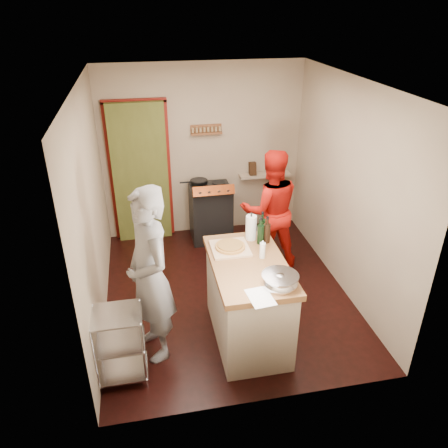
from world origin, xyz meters
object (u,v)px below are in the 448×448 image
(stove, at_px, (211,212))
(person_stripe, at_px, (150,277))
(wire_shelving, at_px, (119,343))
(island, at_px, (248,299))
(person_red, at_px, (270,210))

(stove, xyz_separation_m, person_stripe, (-0.99, -2.30, 0.49))
(wire_shelving, relative_size, island, 0.58)
(wire_shelving, bearing_deg, island, 14.07)
(stove, relative_size, person_red, 0.60)
(wire_shelving, height_order, island, island)
(person_stripe, height_order, person_red, person_stripe)
(stove, xyz_separation_m, person_red, (0.67, -0.87, 0.39))
(wire_shelving, distance_m, person_red, 2.69)
(island, relative_size, person_stripe, 0.74)
(wire_shelving, relative_size, person_red, 0.48)
(stove, height_order, person_red, person_red)
(island, relative_size, person_red, 0.83)
(stove, distance_m, island, 2.29)
(stove, height_order, island, island)
(person_stripe, bearing_deg, person_red, 111.33)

